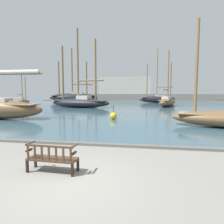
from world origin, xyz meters
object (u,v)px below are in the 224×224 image
at_px(sailboat_far_starboard, 167,101).
at_px(channel_buoy, 113,116).
at_px(park_bench, 52,158).
at_px(sailboat_outer_starboard, 158,98).
at_px(sailboat_outer_port, 80,101).
at_px(sailboat_centre_channel, 22,102).
at_px(sailboat_nearest_port, 74,97).

distance_m(sailboat_far_starboard, channel_buoy, 19.08).
height_order(park_bench, sailboat_far_starboard, sailboat_far_starboard).
relative_size(sailboat_outer_starboard, sailboat_outer_port, 0.98).
bearing_deg(park_bench, sailboat_centre_channel, 124.91).
bearing_deg(channel_buoy, sailboat_outer_port, 119.82).
relative_size(sailboat_outer_port, channel_buoy, 9.41).
bearing_deg(park_bench, sailboat_far_starboard, 77.27).
xyz_separation_m(sailboat_nearest_port, sailboat_centre_channel, (-6.05, -11.07, -0.66)).
distance_m(park_bench, sailboat_outer_starboard, 41.83).
xyz_separation_m(sailboat_centre_channel, channel_buoy, (19.85, -16.34, -0.33)).
height_order(sailboat_nearest_port, sailboat_outer_port, sailboat_nearest_port).
bearing_deg(sailboat_outer_port, sailboat_far_starboard, 18.38).
relative_size(sailboat_nearest_port, sailboat_outer_starboard, 1.03).
bearing_deg(channel_buoy, sailboat_nearest_port, 116.72).
bearing_deg(sailboat_nearest_port, channel_buoy, -63.28).
bearing_deg(park_bench, sailboat_outer_starboard, 82.01).
bearing_deg(sailboat_centre_channel, channel_buoy, -39.47).
distance_m(sailboat_nearest_port, channel_buoy, 30.70).
distance_m(park_bench, sailboat_nearest_port, 41.69).
height_order(sailboat_outer_port, sailboat_centre_channel, sailboat_outer_port).
relative_size(sailboat_nearest_port, sailboat_centre_channel, 1.92).
xyz_separation_m(sailboat_far_starboard, sailboat_outer_port, (-14.18, -4.71, 0.18)).
height_order(park_bench, sailboat_outer_starboard, sailboat_outer_starboard).
relative_size(sailboat_nearest_port, channel_buoy, 9.48).
bearing_deg(sailboat_outer_port, sailboat_centre_channel, 165.52).
height_order(sailboat_far_starboard, channel_buoy, sailboat_far_starboard).
bearing_deg(sailboat_outer_starboard, sailboat_nearest_port, -173.99).
xyz_separation_m(sailboat_far_starboard, channel_buoy, (-6.64, -17.88, -0.57)).
distance_m(sailboat_nearest_port, sailboat_outer_starboard, 19.62).
bearing_deg(sailboat_far_starboard, sailboat_outer_port, -161.62).
distance_m(sailboat_nearest_port, sailboat_centre_channel, 12.63).
relative_size(sailboat_far_starboard, channel_buoy, 7.16).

